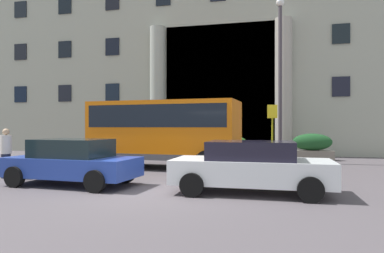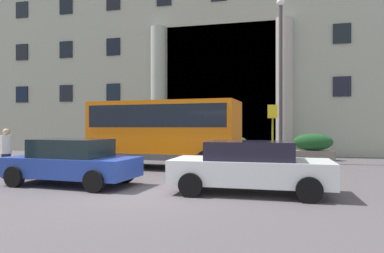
# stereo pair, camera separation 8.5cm
# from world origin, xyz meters

# --- Properties ---
(ground_plane) EXTENTS (80.00, 64.00, 0.12)m
(ground_plane) POSITION_xyz_m (0.00, 0.00, -0.06)
(ground_plane) COLOR #4E474B
(office_building_facade) EXTENTS (36.30, 9.76, 18.75)m
(office_building_facade) POSITION_xyz_m (0.00, 17.48, 9.36)
(office_building_facade) COLOR #999B8A
(office_building_facade) RESTS_ON ground_plane
(orange_minibus) EXTENTS (6.42, 3.02, 2.85)m
(orange_minibus) POSITION_xyz_m (-1.16, 5.50, 1.69)
(orange_minibus) COLOR orange
(orange_minibus) RESTS_ON ground_plane
(bus_stop_sign) EXTENTS (0.44, 0.08, 2.76)m
(bus_stop_sign) POSITION_xyz_m (3.33, 7.17, 1.70)
(bus_stop_sign) COLOR #929313
(bus_stop_sign) RESTS_ON ground_plane
(hedge_planter_west) EXTENTS (2.13, 0.86, 1.41)m
(hedge_planter_west) POSITION_xyz_m (5.41, 10.66, 0.68)
(hedge_planter_west) COLOR slate
(hedge_planter_west) RESTS_ON ground_plane
(hedge_planter_far_west) EXTENTS (2.05, 0.71, 1.29)m
(hedge_planter_far_west) POSITION_xyz_m (0.97, 10.71, 0.62)
(hedge_planter_far_west) COLOR slate
(hedge_planter_far_west) RESTS_ON ground_plane
(hedge_planter_entrance_right) EXTENTS (1.66, 0.96, 1.52)m
(hedge_planter_entrance_right) POSITION_xyz_m (-5.66, 10.68, 0.74)
(hedge_planter_entrance_right) COLOR #726056
(hedge_planter_entrance_right) RESTS_ON ground_plane
(parked_hatchback_near) EXTENTS (4.22, 2.00, 1.39)m
(parked_hatchback_near) POSITION_xyz_m (2.77, 0.79, 0.72)
(parked_hatchback_near) COLOR silver
(parked_hatchback_near) RESTS_ON ground_plane
(parked_sedan_second) EXTENTS (4.14, 2.16, 1.41)m
(parked_sedan_second) POSITION_xyz_m (-2.64, 0.82, 0.72)
(parked_sedan_second) COLOR #223C98
(parked_sedan_second) RESTS_ON ground_plane
(scooter_by_planter) EXTENTS (2.08, 0.64, 0.89)m
(scooter_by_planter) POSITION_xyz_m (-5.16, 2.98, 0.46)
(scooter_by_planter) COLOR black
(scooter_by_planter) RESTS_ON ground_plane
(motorcycle_near_kerb) EXTENTS (1.97, 0.55, 0.89)m
(motorcycle_near_kerb) POSITION_xyz_m (1.18, 2.98, 0.46)
(motorcycle_near_kerb) COLOR black
(motorcycle_near_kerb) RESTS_ON ground_plane
(pedestrian_woman_dark_dress) EXTENTS (0.36, 0.36, 1.72)m
(pedestrian_woman_dark_dress) POSITION_xyz_m (-5.69, 1.58, 0.87)
(pedestrian_woman_dark_dress) COLOR #1B1F34
(pedestrian_woman_dark_dress) RESTS_ON ground_plane
(lamppost_plaza_centre) EXTENTS (0.40, 0.40, 8.10)m
(lamppost_plaza_centre) POSITION_xyz_m (3.71, 8.84, 4.68)
(lamppost_plaza_centre) COLOR #3D373E
(lamppost_plaza_centre) RESTS_ON ground_plane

